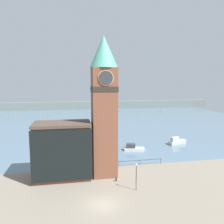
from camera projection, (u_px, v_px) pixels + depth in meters
The scene contains 10 objects.
ground_plane at pixel (103, 205), 30.86m from camera, with size 160.00×160.00×0.00m, color gray.
water at pixel (81, 119), 102.82m from camera, with size 160.00×120.00×0.00m.
far_shoreline at pixel (79, 105), 141.48m from camera, with size 180.00×3.00×5.00m.
pier_railing at pixel (140, 161), 45.70m from camera, with size 9.74×0.08×1.09m.
clock_tower at pixel (104, 103), 39.54m from camera, with size 5.01×5.01×25.41m.
pier_building at pixel (63, 150), 39.37m from camera, with size 10.19×6.26×10.15m.
boat_near at pixel (133, 148), 55.65m from camera, with size 5.44×3.17×1.78m.
boat_far at pixel (177, 141), 61.49m from camera, with size 5.95×3.46×2.11m.
mooring_bollard_near at pixel (116, 179), 38.30m from camera, with size 0.26×0.26×0.73m.
lamp_post at pixel (136, 172), 34.72m from camera, with size 0.32×0.32×4.44m.
Camera 1 is at (-3.94, -28.58, 17.19)m, focal length 35.00 mm.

